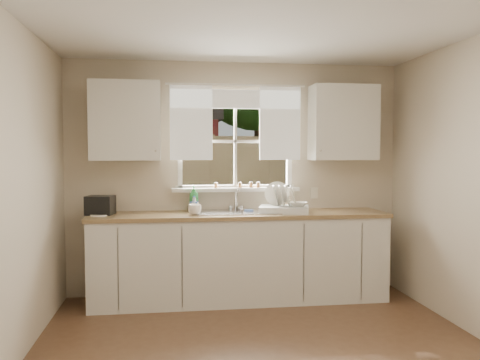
{
  "coord_description": "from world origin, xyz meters",
  "views": [
    {
      "loc": [
        -0.72,
        -3.46,
        1.54
      ],
      "look_at": [
        0.0,
        1.65,
        1.25
      ],
      "focal_mm": 38.0,
      "sensor_mm": 36.0,
      "label": 1
    }
  ],
  "objects": [
    {
      "name": "soap_bottle_a",
      "position": [
        -0.46,
        1.87,
        1.05
      ],
      "size": [
        0.14,
        0.14,
        0.27
      ],
      "primitive_type": "imported",
      "rotation": [
        0.0,
        0.0,
        -0.38
      ],
      "color": "green",
      "rests_on": "countertop"
    },
    {
      "name": "sink",
      "position": [
        0.0,
        1.71,
        0.84
      ],
      "size": [
        0.88,
        0.52,
        0.4
      ],
      "color": "#B7B7BC",
      "rests_on": "countertop"
    },
    {
      "name": "curtains",
      "position": [
        0.0,
        1.95,
        1.93
      ],
      "size": [
        1.5,
        0.03,
        0.81
      ],
      "color": "white",
      "rests_on": "room_walls"
    },
    {
      "name": "room_walls",
      "position": [
        0.0,
        -0.07,
        1.24
      ],
      "size": [
        3.62,
        4.02,
        2.5
      ],
      "color": "beige",
      "rests_on": "ground"
    },
    {
      "name": "countertop",
      "position": [
        0.0,
        1.68,
        0.89
      ],
      "size": [
        3.04,
        0.65,
        0.04
      ],
      "primitive_type": "cube",
      "color": "olive",
      "rests_on": "base_cabinets"
    },
    {
      "name": "base_cabinets",
      "position": [
        0.0,
        1.68,
        0.43
      ],
      "size": [
        3.0,
        0.62,
        0.87
      ],
      "primitive_type": "cube",
      "color": "silver",
      "rests_on": "ground"
    },
    {
      "name": "dish_rack",
      "position": [
        0.46,
        1.65,
        0.98
      ],
      "size": [
        0.58,
        0.49,
        0.31
      ],
      "color": "silver",
      "rests_on": "countertop"
    },
    {
      "name": "bowl",
      "position": [
        0.6,
        1.59,
        1.0
      ],
      "size": [
        0.25,
        0.25,
        0.05
      ],
      "primitive_type": "imported",
      "rotation": [
        0.0,
        0.0,
        -0.4
      ],
      "color": "silver",
      "rests_on": "dish_rack"
    },
    {
      "name": "wall_outlet",
      "position": [
        0.88,
        1.99,
        1.08
      ],
      "size": [
        0.08,
        0.01,
        0.12
      ],
      "primitive_type": "cube",
      "color": "beige",
      "rests_on": "room_walls"
    },
    {
      "name": "backyard",
      "position": [
        0.58,
        8.42,
        3.46
      ],
      "size": [
        20.0,
        10.0,
        6.13
      ],
      "color": "#335421",
      "rests_on": "ground"
    },
    {
      "name": "saucer",
      "position": [
        -1.4,
        1.63,
        0.92
      ],
      "size": [
        0.17,
        0.17,
        0.01
      ],
      "primitive_type": "cylinder",
      "color": "white",
      "rests_on": "countertop"
    },
    {
      "name": "sill_jars",
      "position": [
        0.05,
        1.94,
        1.18
      ],
      "size": [
        0.5,
        0.04,
        0.06
      ],
      "color": "brown",
      "rests_on": "window"
    },
    {
      "name": "upper_cabinet_left",
      "position": [
        -1.15,
        1.82,
        1.85
      ],
      "size": [
        0.7,
        0.33,
        0.8
      ],
      "primitive_type": "cube",
      "color": "silver",
      "rests_on": "room_walls"
    },
    {
      "name": "window",
      "position": [
        0.0,
        2.0,
        1.49
      ],
      "size": [
        1.38,
        0.16,
        1.06
      ],
      "color": "white",
      "rests_on": "room_walls"
    },
    {
      "name": "black_appliance",
      "position": [
        -1.4,
        1.73,
        1.0
      ],
      "size": [
        0.29,
        0.27,
        0.19
      ],
      "primitive_type": "cube",
      "rotation": [
        0.0,
        0.0,
        -0.18
      ],
      "color": "black",
      "rests_on": "countertop"
    },
    {
      "name": "soap_bottle_b",
      "position": [
        -0.46,
        1.8,
        0.99
      ],
      "size": [
        0.09,
        0.1,
        0.17
      ],
      "primitive_type": "imported",
      "rotation": [
        0.0,
        0.0,
        -0.27
      ],
      "color": "blue",
      "rests_on": "countertop"
    },
    {
      "name": "ceiling",
      "position": [
        0.0,
        0.0,
        2.5
      ],
      "size": [
        3.6,
        4.0,
        0.02
      ],
      "primitive_type": "cube",
      "color": "silver",
      "rests_on": "room_walls"
    },
    {
      "name": "soap_bottle_c",
      "position": [
        -0.46,
        1.8,
        0.99
      ],
      "size": [
        0.17,
        0.17,
        0.16
      ],
      "primitive_type": "imported",
      "rotation": [
        0.0,
        0.0,
        -0.42
      ],
      "color": "beige",
      "rests_on": "countertop"
    },
    {
      "name": "upper_cabinet_right",
      "position": [
        1.15,
        1.82,
        1.85
      ],
      "size": [
        0.7,
        0.33,
        0.8
      ],
      "primitive_type": "cube",
      "color": "silver",
      "rests_on": "room_walls"
    },
    {
      "name": "cup",
      "position": [
        -0.47,
        1.56,
        0.96
      ],
      "size": [
        0.17,
        0.17,
        0.1
      ],
      "primitive_type": "imported",
      "rotation": [
        0.0,
        0.0,
        -0.42
      ],
      "color": "white",
      "rests_on": "countertop"
    }
  ]
}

